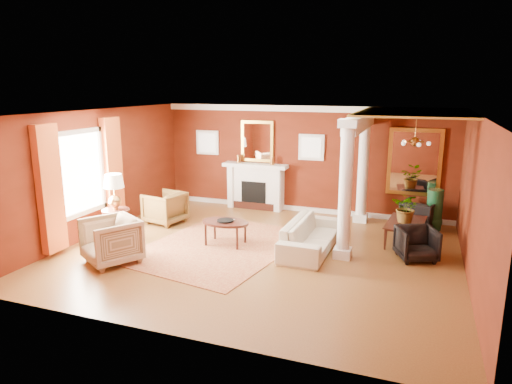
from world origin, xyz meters
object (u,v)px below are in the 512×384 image
at_px(sofa, 311,231).
at_px(armchair_stripe, 111,239).
at_px(side_table, 115,196).
at_px(dining_table, 407,226).
at_px(armchair_leopard, 165,206).
at_px(coffee_table, 225,223).

xyz_separation_m(sofa, armchair_stripe, (-3.53, -2.03, 0.06)).
xyz_separation_m(sofa, side_table, (-4.30, -0.83, 0.59)).
bearing_deg(dining_table, armchair_stripe, 126.29).
bearing_deg(sofa, armchair_leopard, 81.43).
distance_m(armchair_stripe, coffee_table, 2.42).
xyz_separation_m(armchair_stripe, side_table, (-0.77, 1.20, 0.52)).
relative_size(sofa, armchair_stripe, 2.24).
relative_size(armchair_stripe, side_table, 0.66).
height_order(sofa, coffee_table, sofa).
height_order(armchair_leopard, side_table, side_table).
height_order(sofa, dining_table, sofa).
bearing_deg(armchair_leopard, coffee_table, 77.14).
bearing_deg(sofa, dining_table, -57.25).
xyz_separation_m(coffee_table, side_table, (-2.46, -0.53, 0.53)).
height_order(sofa, armchair_leopard, armchair_leopard).
xyz_separation_m(armchair_stripe, coffee_table, (1.68, 1.73, -0.01)).
bearing_deg(armchair_stripe, dining_table, 61.59).
relative_size(armchair_stripe, coffee_table, 0.94).
bearing_deg(armchair_leopard, dining_table, 106.71).
xyz_separation_m(armchair_leopard, armchair_stripe, (0.42, -2.69, 0.05)).
xyz_separation_m(armchair_leopard, side_table, (-0.36, -1.49, 0.58)).
bearing_deg(sofa, armchair_stripe, 120.92).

